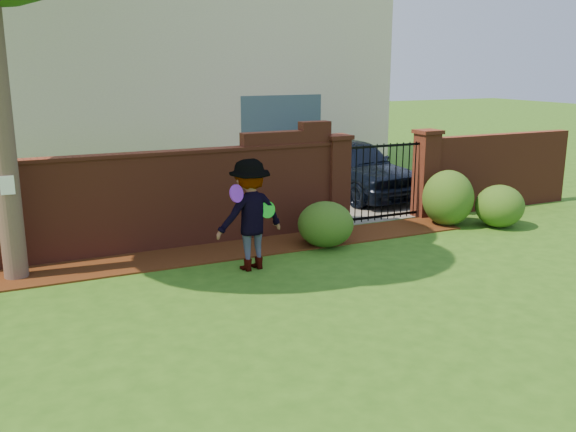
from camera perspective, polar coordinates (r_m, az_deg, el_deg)
name	(u,v)px	position (r m, az deg, el deg)	size (l,w,h in m)	color
ground	(326,318)	(8.35, 3.45, -9.21)	(80.00, 80.00, 0.01)	#2B5715
mulch_bed	(184,257)	(10.94, -9.41, -3.65)	(11.10, 1.08, 0.03)	#391A0A
brick_wall	(111,203)	(11.12, -15.79, 1.15)	(8.70, 0.31, 2.16)	maroon
brick_wall_return	(497,171)	(15.08, 18.46, 3.87)	(4.00, 0.25, 1.70)	maroon
pillar_left	(336,181)	(12.57, 4.41, 3.18)	(0.50, 0.50, 1.88)	maroon
pillar_right	(426,173)	(13.77, 12.42, 3.83)	(0.50, 0.50, 1.88)	maroon
iron_gate	(383,182)	(13.16, 8.58, 3.09)	(1.78, 0.03, 1.60)	black
driveway	(298,188)	(16.73, 0.89, 2.55)	(3.20, 8.00, 0.01)	slate
house	(162,66)	(19.32, -11.35, 13.21)	(12.40, 6.40, 6.30)	beige
car	(356,168)	(15.63, 6.17, 4.38)	(1.73, 4.29, 1.46)	black
paper_notice	(7,185)	(10.10, -24.15, 2.56)	(0.20, 0.01, 0.28)	white
shrub_left	(326,224)	(11.35, 3.43, -0.75)	(1.01, 1.01, 0.83)	#204B16
shrub_middle	(448,198)	(13.20, 14.33, 1.60)	(1.04, 1.04, 1.14)	#204B16
shrub_right	(500,206)	(13.39, 18.67, 0.86)	(0.97, 0.97, 0.86)	#204B16
man	(251,215)	(9.97, -3.39, 0.07)	(1.16, 0.67, 1.79)	gray
frisbee_purple	(237,194)	(9.56, -4.70, 2.05)	(0.28, 0.28, 0.03)	purple
frisbee_green	(267,210)	(9.97, -1.89, 0.57)	(0.27, 0.27, 0.03)	green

